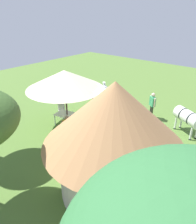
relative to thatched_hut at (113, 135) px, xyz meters
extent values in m
plane|color=#4E702F|center=(2.61, -3.84, -2.43)|extent=(36.00, 36.00, 0.00)
cylinder|color=beige|center=(0.00, 0.00, -1.39)|extent=(3.87, 3.87, 2.09)
cone|color=#AA784C|center=(0.00, 0.00, 0.78)|extent=(4.96, 4.96, 2.26)
cylinder|color=brown|center=(5.01, -2.31, -1.26)|extent=(0.10, 0.10, 2.36)
cone|color=beige|center=(5.01, -2.31, 0.44)|extent=(4.31, 4.31, 1.03)
cube|color=silver|center=(5.01, -2.31, -1.71)|extent=(1.56, 1.16, 0.04)
cylinder|color=silver|center=(4.30, -2.06, -2.08)|extent=(0.06, 0.06, 0.70)
cylinder|color=silver|center=(5.57, -1.80, -2.08)|extent=(0.06, 0.06, 0.70)
cylinder|color=silver|center=(4.46, -2.82, -2.08)|extent=(0.06, 0.06, 0.70)
cylinder|color=silver|center=(5.72, -2.57, -2.08)|extent=(0.06, 0.06, 0.70)
cube|color=silver|center=(6.05, -2.82, -1.98)|extent=(0.57, 0.58, 0.04)
cube|color=silver|center=(6.22, -2.91, -1.76)|extent=(0.23, 0.41, 0.45)
cylinder|color=silver|center=(5.80, -2.91, -2.21)|extent=(0.04, 0.04, 0.45)
cylinder|color=silver|center=(5.97, -2.57, -2.21)|extent=(0.04, 0.04, 0.45)
cylinder|color=silver|center=(6.12, -3.07, -2.21)|extent=(0.04, 0.04, 0.45)
cylinder|color=silver|center=(6.29, -2.73, -2.21)|extent=(0.04, 0.04, 0.45)
cube|color=white|center=(3.96, -1.83, -1.98)|extent=(0.56, 0.57, 0.04)
cube|color=white|center=(3.79, -1.76, -1.76)|extent=(0.22, 0.42, 0.45)
cylinder|color=white|center=(4.20, -1.74, -2.21)|extent=(0.04, 0.04, 0.45)
cylinder|color=white|center=(4.05, -2.08, -2.21)|extent=(0.04, 0.04, 0.45)
cylinder|color=white|center=(3.87, -1.59, -2.21)|extent=(0.04, 0.04, 0.45)
cylinder|color=white|center=(3.72, -1.93, -2.21)|extent=(0.04, 0.04, 0.45)
cylinder|color=black|center=(3.55, -1.11, -2.04)|extent=(0.12, 0.12, 0.79)
cylinder|color=black|center=(3.63, -0.99, -2.04)|extent=(0.12, 0.12, 0.79)
cube|color=gold|center=(3.59, -1.05, -1.36)|extent=(0.40, 0.46, 0.56)
cylinder|color=#946C56|center=(3.45, -1.25, -1.35)|extent=(0.08, 0.08, 0.53)
cylinder|color=#946C56|center=(3.73, -0.85, -1.35)|extent=(0.08, 0.08, 0.53)
sphere|color=#946C56|center=(3.59, -1.05, -0.96)|extent=(0.21, 0.21, 0.21)
cylinder|color=#222626|center=(4.15, -3.74, -2.04)|extent=(0.11, 0.11, 0.79)
cylinder|color=#222626|center=(4.22, -3.86, -2.04)|extent=(0.11, 0.11, 0.79)
cube|color=#2A57AF|center=(4.19, -3.80, -1.37)|extent=(0.39, 0.47, 0.56)
cylinder|color=#A3794B|center=(4.06, -3.59, -1.35)|extent=(0.08, 0.08, 0.53)
cylinder|color=#A3794B|center=(4.32, -4.00, -1.35)|extent=(0.08, 0.08, 0.53)
sphere|color=#A3794B|center=(4.19, -3.80, -0.96)|extent=(0.21, 0.21, 0.21)
cylinder|color=black|center=(1.53, -6.36, -2.00)|extent=(0.13, 0.13, 0.86)
cylinder|color=black|center=(1.65, -6.45, -2.00)|extent=(0.13, 0.13, 0.86)
cube|color=#39955F|center=(1.59, -6.40, -1.27)|extent=(0.50, 0.45, 0.61)
cylinder|color=beige|center=(1.38, -6.24, -1.25)|extent=(0.09, 0.09, 0.57)
cylinder|color=beige|center=(1.80, -6.56, -1.25)|extent=(0.09, 0.09, 0.57)
sphere|color=beige|center=(1.59, -6.40, -0.83)|extent=(0.23, 0.23, 0.23)
cylinder|color=silver|center=(2.38, -3.71, -1.44)|extent=(1.67, 1.35, 0.71)
cylinder|color=black|center=(2.11, -3.56, -1.44)|extent=(0.42, 0.68, 0.73)
cylinder|color=black|center=(2.61, -3.84, -1.44)|extent=(0.42, 0.68, 0.73)
cylinder|color=silver|center=(3.04, -4.07, -1.26)|extent=(0.64, 0.55, 0.52)
cube|color=silver|center=(3.29, -4.20, -1.10)|extent=(0.44, 0.35, 0.20)
cube|color=black|center=(3.44, -4.29, -1.13)|extent=(0.16, 0.16, 0.12)
cube|color=black|center=(3.04, -4.07, -1.06)|extent=(0.34, 0.21, 0.28)
cylinder|color=silver|center=(2.97, -3.81, -2.07)|extent=(0.11, 0.11, 0.73)
cylinder|color=black|center=(2.97, -3.81, -2.40)|extent=(0.13, 0.13, 0.06)
cylinder|color=silver|center=(2.79, -4.15, -2.07)|extent=(0.11, 0.11, 0.73)
cylinder|color=black|center=(2.79, -4.15, -2.40)|extent=(0.13, 0.13, 0.06)
cylinder|color=silver|center=(1.96, -3.26, -2.07)|extent=(0.11, 0.11, 0.73)
cylinder|color=black|center=(1.96, -3.26, -2.40)|extent=(0.13, 0.13, 0.06)
cylinder|color=silver|center=(1.78, -3.60, -2.07)|extent=(0.11, 0.11, 0.73)
cylinder|color=black|center=(1.78, -3.60, -2.40)|extent=(0.13, 0.13, 0.06)
cylinder|color=black|center=(1.67, -3.32, -1.54)|extent=(0.23, 0.16, 0.53)
cylinder|color=silver|center=(5.23, -6.19, -1.50)|extent=(1.43, 1.51, 0.60)
cylinder|color=black|center=(5.03, -5.97, -1.50)|extent=(0.51, 0.47, 0.62)
cylinder|color=black|center=(5.41, -6.39, -1.50)|extent=(0.51, 0.47, 0.62)
cylinder|color=silver|center=(5.72, -6.74, -1.32)|extent=(0.55, 0.57, 0.48)
cube|color=silver|center=(5.91, -6.95, -1.16)|extent=(0.40, 0.42, 0.20)
cube|color=black|center=(6.02, -7.09, -1.19)|extent=(0.17, 0.17, 0.12)
cube|color=black|center=(5.72, -6.74, -1.12)|extent=(0.27, 0.30, 0.28)
cylinder|color=silver|center=(5.73, -6.50, -2.08)|extent=(0.11, 0.11, 0.70)
cylinder|color=black|center=(5.73, -6.50, -2.40)|extent=(0.13, 0.13, 0.06)
cylinder|color=silver|center=(5.48, -6.72, -2.08)|extent=(0.11, 0.11, 0.70)
cylinder|color=black|center=(5.48, -6.72, -2.40)|extent=(0.13, 0.13, 0.06)
cylinder|color=silver|center=(4.98, -5.66, -2.08)|extent=(0.11, 0.11, 0.70)
cylinder|color=black|center=(4.98, -5.66, -2.40)|extent=(0.13, 0.13, 0.06)
cylinder|color=silver|center=(4.73, -5.88, -2.08)|extent=(0.11, 0.11, 0.70)
cylinder|color=black|center=(4.73, -5.88, -2.40)|extent=(0.13, 0.13, 0.06)
cylinder|color=black|center=(4.71, -5.60, -1.60)|extent=(0.19, 0.21, 0.53)
cylinder|color=silver|center=(-0.78, -5.90, -1.37)|extent=(1.76, 1.41, 0.71)
cylinder|color=black|center=(-0.50, -6.06, -1.37)|extent=(0.42, 0.67, 0.72)
cylinder|color=black|center=(-1.04, -5.75, -1.37)|extent=(0.42, 0.67, 0.72)
cylinder|color=black|center=(-1.42, -5.76, -2.40)|extent=(0.13, 0.13, 0.06)
cylinder|color=silver|center=(-1.23, -5.43, -2.04)|extent=(0.11, 0.11, 0.79)
cylinder|color=black|center=(-1.23, -5.43, -2.40)|extent=(0.13, 0.13, 0.06)
cylinder|color=silver|center=(-0.34, -6.37, -2.04)|extent=(0.11, 0.11, 0.79)
cylinder|color=black|center=(-0.34, -6.37, -2.40)|extent=(0.13, 0.13, 0.06)
cylinder|color=silver|center=(-0.15, -6.03, -2.04)|extent=(0.11, 0.11, 0.79)
cylinder|color=black|center=(-0.15, -6.03, -2.40)|extent=(0.13, 0.13, 0.06)
cylinder|color=black|center=(-0.03, -6.32, -1.47)|extent=(0.23, 0.16, 0.53)
cube|color=#A46247|center=(6.88, -7.51, -2.39)|extent=(2.82, 0.52, 0.08)
camera|label=1|loc=(-3.55, 5.09, 3.86)|focal=33.74mm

